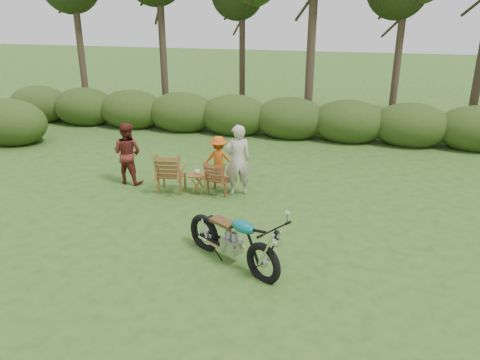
% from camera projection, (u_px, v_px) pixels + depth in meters
% --- Properties ---
extents(ground, '(80.00, 80.00, 0.00)m').
position_uv_depth(ground, '(217.00, 268.00, 8.34)').
color(ground, '#294B19').
rests_on(ground, ground).
extents(tree_line, '(22.52, 11.62, 8.14)m').
position_uv_depth(tree_line, '(312.00, 22.00, 15.70)').
color(tree_line, '#392B1F').
rests_on(tree_line, ground).
extents(motorcycle, '(2.27, 1.84, 1.24)m').
position_uv_depth(motorcycle, '(232.00, 262.00, 8.52)').
color(motorcycle, '#0DA7AA').
rests_on(motorcycle, ground).
extents(lawn_chair_right, '(0.68, 0.68, 0.86)m').
position_uv_depth(lawn_chair_right, '(220.00, 193.00, 11.61)').
color(lawn_chair_right, brown).
rests_on(lawn_chair_right, ground).
extents(lawn_chair_left, '(0.78, 0.78, 1.02)m').
position_uv_depth(lawn_chair_left, '(173.00, 191.00, 11.74)').
color(lawn_chair_left, brown).
rests_on(lawn_chair_left, ground).
extents(side_table, '(0.51, 0.45, 0.49)m').
position_uv_depth(side_table, '(198.00, 184.00, 11.54)').
color(side_table, brown).
rests_on(side_table, ground).
extents(cup, '(0.17, 0.17, 0.11)m').
position_uv_depth(cup, '(197.00, 172.00, 11.47)').
color(cup, '#F1E9C7').
rests_on(cup, side_table).
extents(adult_a, '(0.76, 0.66, 1.75)m').
position_uv_depth(adult_a, '(238.00, 194.00, 11.55)').
color(adult_a, '#BBAB9A').
rests_on(adult_a, ground).
extents(adult_b, '(0.84, 0.69, 1.61)m').
position_uv_depth(adult_b, '(130.00, 182.00, 12.29)').
color(adult_b, maroon).
rests_on(adult_b, ground).
extents(child, '(0.88, 0.61, 1.24)m').
position_uv_depth(child, '(219.00, 182.00, 12.33)').
color(child, '#C25012').
rests_on(child, ground).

